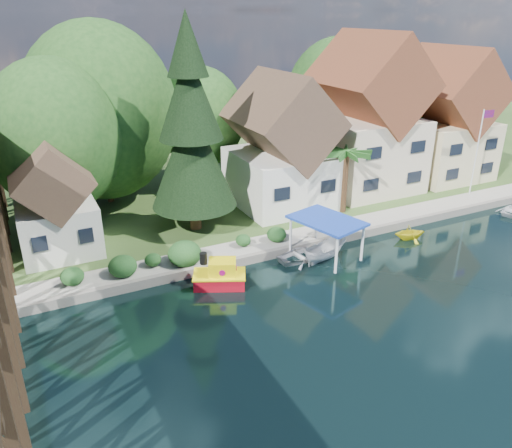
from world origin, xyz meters
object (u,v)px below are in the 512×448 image
object	(u,v)px
house_right	(443,123)
boat_white_a	(303,253)
conifer	(191,131)
palm_tree	(347,155)
tugboat	(220,276)
boat_canopy	(326,243)
house_center	(366,124)
flagpole	(480,143)
boat_yellow	(410,231)
house_left	(281,151)
shed	(55,206)

from	to	relation	value
house_right	boat_white_a	world-z (taller)	house_right
conifer	palm_tree	size ratio (longest dim) A/B	2.81
tugboat	boat_canopy	distance (m)	7.83
tugboat	house_center	bearing A→B (deg)	29.05
flagpole	tugboat	size ratio (longest dim) A/B	2.09
flagpole	house_right	bearing A→B (deg)	75.80
palm_tree	tugboat	world-z (taller)	palm_tree
palm_tree	tugboat	distance (m)	15.34
flagpole	boat_yellow	xyz separation A→B (m)	(-10.87, -4.11, -4.57)
house_center	house_left	bearing A→B (deg)	-176.82
house_center	palm_tree	bearing A→B (deg)	-139.54
conifer	boat_yellow	size ratio (longest dim) A/B	6.52
tugboat	boat_canopy	size ratio (longest dim) A/B	0.68
flagpole	boat_canopy	xyz separation A→B (m)	(-18.47, -4.13, -3.89)
palm_tree	boat_canopy	size ratio (longest dim) A/B	1.03
conifer	house_left	bearing A→B (deg)	12.30
boat_white_a	boat_yellow	size ratio (longest dim) A/B	1.60
house_left	shed	world-z (taller)	house_left
boat_yellow	shed	bearing A→B (deg)	85.88
house_right	tugboat	xyz separation A→B (m)	(-27.72, -9.90, -5.08)
boat_white_a	shed	bearing A→B (deg)	57.52
house_center	house_right	size ratio (longest dim) A/B	1.12
shed	boat_white_a	bearing A→B (deg)	-26.88
house_center	conifer	xyz separation A→B (m)	(-17.35, -2.32, 1.54)
house_center	boat_yellow	distance (m)	12.29
house_center	boat_yellow	size ratio (longest dim) A/B	5.85
house_right	shed	world-z (taller)	house_right
house_right	boat_white_a	size ratio (longest dim) A/B	3.28
shed	boat_canopy	xyz separation A→B (m)	(16.08, -8.34, -2.53)
house_left	conifer	bearing A→B (deg)	-167.70
house_left	boat_yellow	size ratio (longest dim) A/B	4.64
house_left	shed	size ratio (longest dim) A/B	1.40
boat_white_a	tugboat	bearing A→B (deg)	91.92
shed	flagpole	xyz separation A→B (m)	(34.56, -4.21, 1.37)
conifer	boat_yellow	bearing A→B (deg)	-29.67
flagpole	shed	bearing A→B (deg)	173.06
house_center	tugboat	bearing A→B (deg)	-150.95
house_center	tugboat	xyz separation A→B (m)	(-18.72, -10.40, -5.72)
house_right	flagpole	xyz separation A→B (m)	(-1.44, -5.71, -0.58)
house_right	flagpole	bearing A→B (deg)	-104.20
house_left	boat_canopy	world-z (taller)	house_left
boat_white_a	house_center	bearing A→B (deg)	-57.47
conifer	palm_tree	distance (m)	12.51
house_center	boat_white_a	world-z (taller)	house_center
house_center	boat_yellow	xyz separation A→B (m)	(-3.31, -10.32, -5.79)
house_right	boat_canopy	size ratio (longest dim) A/B	2.32
house_left	house_center	bearing A→B (deg)	3.18
house_right	boat_yellow	size ratio (longest dim) A/B	5.24
house_right	boat_white_a	distance (m)	23.61
tugboat	boat_yellow	distance (m)	15.41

